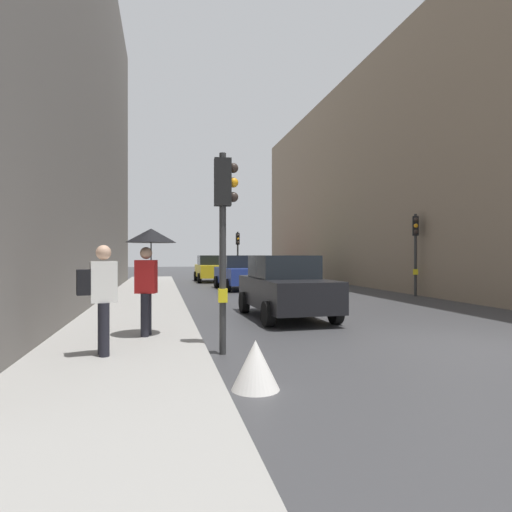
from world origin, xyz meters
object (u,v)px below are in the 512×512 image
Objects in this scene: traffic_light_near_left at (224,215)px; warning_sign_triangle at (255,365)px; traffic_light_far_median at (238,247)px; pedestrian_with_umbrella at (150,252)px; car_yellow_taxi at (211,269)px; pedestrian_with_black_backpack at (101,293)px; car_blue_van at (239,272)px; car_green_estate at (291,269)px; car_red_sedan at (258,266)px; car_dark_suv at (285,287)px; traffic_light_mid_street at (416,239)px.

traffic_light_near_left is 3.00m from warning_sign_triangle.
traffic_light_near_left reaches higher than traffic_light_far_median.
car_yellow_taxi is at bearing 80.07° from pedestrian_with_umbrella.
traffic_light_near_left reaches higher than pedestrian_with_black_backpack.
car_blue_van is 15.43m from pedestrian_with_black_backpack.
pedestrian_with_black_backpack reaches higher than warning_sign_triangle.
traffic_light_near_left is 0.84× the size of car_green_estate.
pedestrian_with_umbrella reaches higher than car_green_estate.
pedestrian_with_black_backpack is at bearing -107.86° from car_red_sedan.
car_blue_van is (0.50, 10.22, 0.00)m from car_dark_suv.
traffic_light_near_left is at bearing -119.77° from car_dark_suv.
traffic_light_near_left is 19.84m from car_green_estate.
car_dark_suv and car_red_sedan have the same top height.
car_dark_suv is at bearing 45.31° from pedestrian_with_black_backpack.
traffic_light_mid_street is at bearing -58.58° from car_yellow_taxi.
traffic_light_near_left is at bearing -42.51° from pedestrian_with_umbrella.
traffic_light_near_left is 1.68× the size of pedestrian_with_umbrella.
warning_sign_triangle is at bearing -38.82° from pedestrian_with_black_backpack.
car_red_sedan reaches higher than warning_sign_triangle.
warning_sign_triangle is at bearing -99.54° from traffic_light_far_median.
pedestrian_with_umbrella reaches higher than car_blue_van.
traffic_light_mid_street reaches higher than car_red_sedan.
traffic_light_near_left is at bearing -104.09° from car_red_sedan.
car_red_sedan is at bearing 77.10° from warning_sign_triangle.
pedestrian_with_umbrella is 1.85m from pedestrian_with_black_backpack.
car_dark_suv is 15.16m from car_green_estate.
traffic_light_mid_street is 18.45m from car_red_sedan.
pedestrian_with_black_backpack is (-8.84, -27.45, 0.29)m from car_red_sedan.
traffic_light_near_left is 0.84× the size of car_red_sedan.
car_blue_van is at bearing 141.64° from traffic_light_mid_street.
car_yellow_taxi is (2.16, 21.12, -1.60)m from traffic_light_near_left.
traffic_light_near_left is 0.84× the size of car_dark_suv.
traffic_light_far_median is 3.46m from car_yellow_taxi.
pedestrian_with_black_backpack is (-4.38, -4.42, 0.29)m from car_dark_suv.
traffic_light_far_median is at bearing 74.79° from pedestrian_with_black_backpack.
traffic_light_mid_street is 0.83× the size of car_red_sedan.
pedestrian_with_umbrella is (-3.65, -2.86, 0.96)m from car_dark_suv.
traffic_light_far_median is 0.81× the size of car_blue_van.
traffic_light_near_left is at bearing -137.10° from traffic_light_mid_street.
traffic_light_near_left is at bearing 9.62° from pedestrian_with_black_backpack.
pedestrian_with_black_backpack reaches higher than car_green_estate.
pedestrian_with_umbrella reaches higher than warning_sign_triangle.
warning_sign_triangle is (-2.72, -16.38, -0.55)m from car_blue_van.
traffic_light_mid_street is 8.89m from car_dark_suv.
car_blue_van is (-6.78, 5.36, -1.57)m from traffic_light_mid_street.
traffic_light_far_median is 1.63× the size of pedestrian_with_umbrella.
car_green_estate is 2.41× the size of pedestrian_with_black_backpack.
traffic_light_far_median is 24.53m from pedestrian_with_black_backpack.
pedestrian_with_black_backpack is at bearing 141.18° from warning_sign_triangle.
car_red_sedan is (6.80, 27.10, -1.60)m from traffic_light_near_left.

